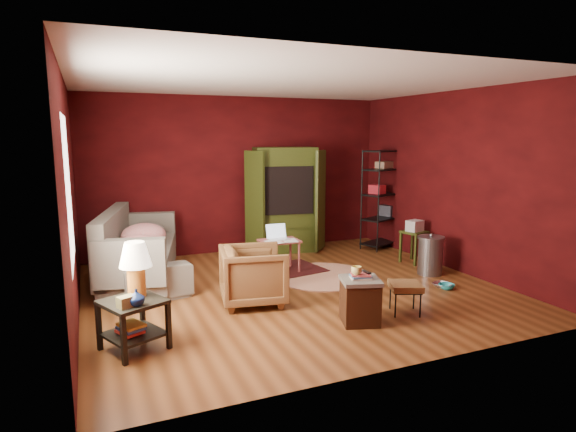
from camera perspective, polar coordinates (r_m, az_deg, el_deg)
name	(u,v)px	position (r m, az deg, el deg)	size (l,w,h in m)	color
room	(291,189)	(6.45, 0.41, 3.22)	(5.54, 5.04, 2.84)	brown
sofa	(137,251)	(7.37, -17.44, -4.02)	(2.26, 0.66, 0.88)	#605C53
armchair	(253,273)	(6.13, -4.13, -6.70)	(0.78, 0.73, 0.80)	black
pet_bowl_steel	(443,279)	(7.13, 17.87, -7.08)	(0.26, 0.06, 0.26)	silver
pet_bowl_turquoise	(447,281)	(7.09, 18.31, -7.36)	(0.22, 0.07, 0.22)	teal
vase	(136,298)	(4.85, -17.52, -9.23)	(0.16, 0.16, 0.16)	#0D1C44
mug	(357,270)	(5.43, 8.13, -6.30)	(0.12, 0.10, 0.12)	#DBCC6B
side_table	(134,285)	(5.07, -17.77, -7.84)	(0.71, 0.71, 1.07)	black
sofa_cushions	(135,250)	(7.33, -17.65, -3.90)	(1.38, 2.42, 0.95)	#605C53
hamper	(360,300)	(5.59, 8.53, -9.80)	(0.53, 0.53, 0.60)	#3A1C0D
footstool	(405,287)	(5.97, 13.75, -8.19)	(0.48, 0.48, 0.37)	black
rug_round	(322,276)	(7.37, 4.10, -7.09)	(1.61, 1.61, 0.01)	beige
rug_oriental	(281,270)	(7.60, -0.79, -6.47)	(1.41, 1.06, 0.01)	#4E1515
laptop_desk	(279,243)	(7.46, -1.06, -3.27)	(0.60, 0.48, 0.74)	#AB504E
tv_armoire	(285,198)	(8.78, -0.36, 2.19)	(1.48, 0.94, 1.90)	#354012
wire_shelving	(383,194)	(9.24, 11.25, 2.52)	(0.98, 0.71, 1.85)	black
small_stand	(415,231)	(8.28, 14.76, -1.75)	(0.44, 0.44, 0.72)	#354012
trash_can	(430,255)	(7.71, 16.51, -4.46)	(0.53, 0.53, 0.64)	gray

